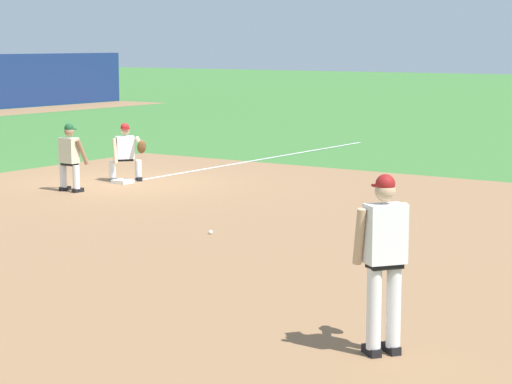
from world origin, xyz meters
TOP-DOWN VIEW (x-y plane):
  - ground_plane at (0.00, 0.00)m, footprint 160.00×160.00m
  - infield_dirt_patch at (-3.94, -5.30)m, footprint 18.00×18.00m
  - foul_line_stripe at (5.59, 0.00)m, footprint 11.18×0.10m
  - first_base_bag at (0.00, 0.00)m, footprint 0.38×0.38m
  - baseball at (-3.70, -5.27)m, footprint 0.07×0.07m
  - pitcher at (-7.84, -10.58)m, footprint 0.85×0.55m
  - first_baseman at (0.30, 0.12)m, footprint 0.72×1.09m
  - baserunner at (-1.56, 0.07)m, footprint 0.45×0.60m

SIDE VIEW (x-z plane):
  - ground_plane at x=0.00m, z-range 0.00..0.00m
  - infield_dirt_patch at x=-3.94m, z-range 0.00..0.01m
  - foul_line_stripe at x=5.59m, z-range 0.01..0.01m
  - baseball at x=-3.70m, z-range 0.00..0.07m
  - first_base_bag at x=0.00m, z-range 0.00..0.09m
  - first_baseman at x=0.30m, z-range 0.06..1.40m
  - baserunner at x=-1.56m, z-range 0.06..1.52m
  - pitcher at x=-7.84m, z-range 0.13..1.99m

